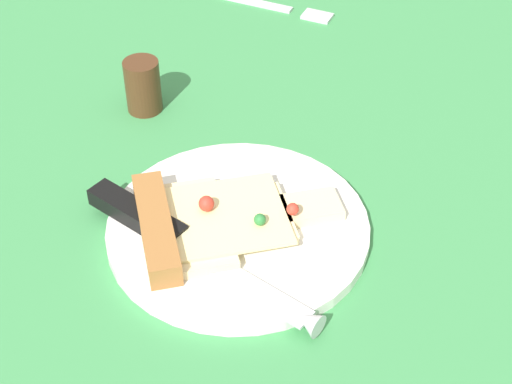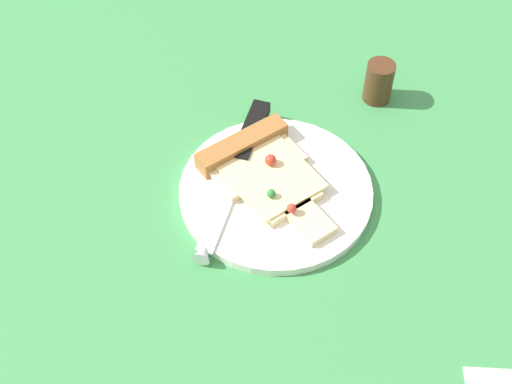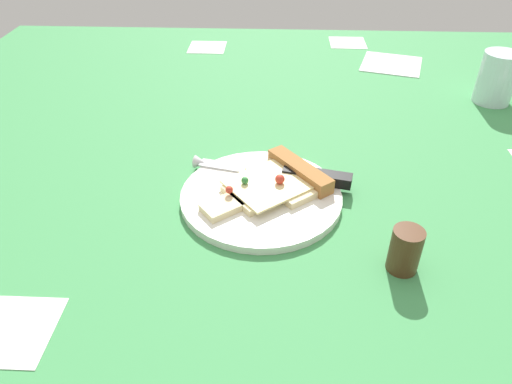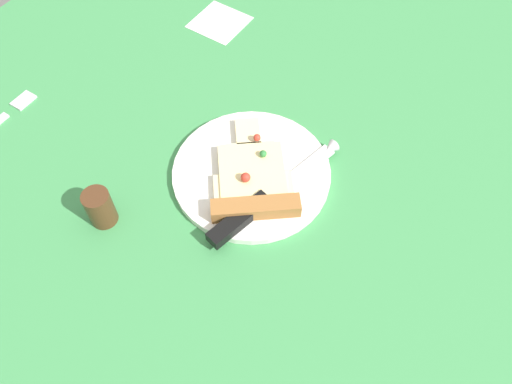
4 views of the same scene
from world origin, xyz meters
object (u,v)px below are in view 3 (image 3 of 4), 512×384
drinking_glass (497,78)px  napkin (392,64)px  pizza_slice (276,183)px  pepper_shaker (405,250)px  knife (286,173)px  plate (261,197)px

drinking_glass → napkin: 25.12cm
pizza_slice → drinking_glass: drinking_glass is taller
pepper_shaker → drinking_glass: bearing=60.4°
pizza_slice → napkin: pizza_slice is taller
pizza_slice → pepper_shaker: pepper_shaker is taller
knife → napkin: bearing=-13.7°
pizza_slice → napkin: bearing=-65.2°
plate → napkin: (28.11, 53.39, -0.37)cm
pizza_slice → napkin: 57.99cm
knife → plate: bearing=154.6°
drinking_glass → pepper_shaker: bearing=-119.6°
drinking_glass → pepper_shaker: drinking_glass is taller
plate → napkin: 60.34cm
pizza_slice → pepper_shaker: (15.10, -14.33, 0.91)cm
drinking_glass → plate: bearing=-141.9°
knife → napkin: 54.81cm
pizza_slice → knife: bearing=-66.2°
pepper_shaker → plate: bearing=143.5°
napkin → plate: bearing=-117.8°
drinking_glass → napkin: bearing=129.7°
pizza_slice → knife: (1.48, 2.82, -0.19)cm
plate → napkin: bearing=62.2°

